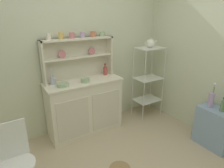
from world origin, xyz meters
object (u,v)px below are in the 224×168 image
object	(u,v)px
wire_chair	(14,157)
bowl_mixing_large	(63,85)
utensil_jar	(53,80)
hutch_cabinet	(85,106)
jam_bottle	(105,70)
oil_bottle	(223,106)
porcelain_teapot	(150,43)
bakers_rack	(148,75)
hutch_shelf_unit	(78,55)
flower_vase	(211,99)
cup_cream_0	(49,37)
side_shelf_blue	(214,128)

from	to	relation	value
wire_chair	bowl_mixing_large	distance (m)	1.09
wire_chair	utensil_jar	bearing A→B (deg)	45.24
hutch_cabinet	jam_bottle	size ratio (longest dim) A/B	6.16
hutch_cabinet	oil_bottle	world-z (taller)	hutch_cabinet
wire_chair	porcelain_teapot	distance (m)	2.52
bakers_rack	porcelain_teapot	size ratio (longest dim) A/B	5.42
hutch_shelf_unit	flower_vase	xyz separation A→B (m)	(1.39, -1.35, -0.53)
wire_chair	cup_cream_0	distance (m)	1.51
side_shelf_blue	porcelain_teapot	xyz separation A→B (m)	(-0.19, 1.21, 1.05)
bakers_rack	jam_bottle	distance (m)	0.81
hutch_shelf_unit	oil_bottle	world-z (taller)	hutch_shelf_unit
oil_bottle	utensil_jar	bearing A→B (deg)	141.75
porcelain_teapot	oil_bottle	bearing A→B (deg)	-81.40
bakers_rack	side_shelf_blue	size ratio (longest dim) A/B	2.21
bowl_mixing_large	porcelain_teapot	world-z (taller)	porcelain_teapot
bakers_rack	porcelain_teapot	xyz separation A→B (m)	(-0.00, 0.00, 0.56)
jam_bottle	porcelain_teapot	size ratio (longest dim) A/B	0.81
utensil_jar	hutch_shelf_unit	bearing A→B (deg)	11.29
flower_vase	bakers_rack	bearing A→B (deg)	99.86
hutch_cabinet	side_shelf_blue	bearing A→B (deg)	-43.23
bowl_mixing_large	hutch_cabinet	bearing A→B (deg)	12.27
side_shelf_blue	utensil_jar	xyz separation A→B (m)	(-1.82, 1.38, 0.63)
side_shelf_blue	bowl_mixing_large	distance (m)	2.21
wire_chair	flower_vase	world-z (taller)	flower_vase
jam_bottle	oil_bottle	world-z (taller)	jam_bottle
cup_cream_0	oil_bottle	size ratio (longest dim) A/B	0.43
hutch_cabinet	oil_bottle	size ratio (longest dim) A/B	5.82
hutch_cabinet	flower_vase	size ratio (longest dim) A/B	3.24
bakers_rack	porcelain_teapot	distance (m)	0.56
hutch_cabinet	porcelain_teapot	distance (m)	1.50
flower_vase	oil_bottle	size ratio (longest dim) A/B	1.80
side_shelf_blue	flower_vase	bearing A→B (deg)	89.65
hutch_cabinet	bowl_mixing_large	xyz separation A→B (m)	(-0.34, -0.07, 0.44)
hutch_cabinet	side_shelf_blue	size ratio (longest dim) A/B	2.03
hutch_shelf_unit	flower_vase	size ratio (longest dim) A/B	3.03
bakers_rack	cup_cream_0	xyz separation A→B (m)	(-1.61, 0.22, 0.74)
hutch_cabinet	bakers_rack	bearing A→B (deg)	-4.68
hutch_cabinet	utensil_jar	xyz separation A→B (m)	(-0.43, 0.08, 0.48)
jam_bottle	cup_cream_0	bearing A→B (deg)	177.52
utensil_jar	porcelain_teapot	bearing A→B (deg)	-6.18
oil_bottle	bowl_mixing_large	bearing A→B (deg)	143.43
flower_vase	hutch_cabinet	bearing A→B (deg)	139.52
porcelain_teapot	utensil_jar	bearing A→B (deg)	173.82
porcelain_teapot	flower_vase	size ratio (longest dim) A/B	0.65
hutch_cabinet	porcelain_teapot	bearing A→B (deg)	-4.68
bakers_rack	oil_bottle	bearing A→B (deg)	-81.46
utensil_jar	jam_bottle	bearing A→B (deg)	0.56
cup_cream_0	side_shelf_blue	bearing A→B (deg)	-38.51
hutch_shelf_unit	utensil_jar	distance (m)	0.53
bakers_rack	bowl_mixing_large	distance (m)	1.54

